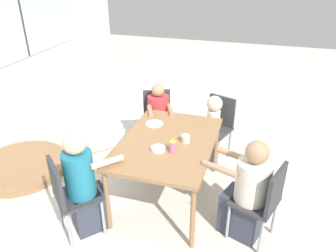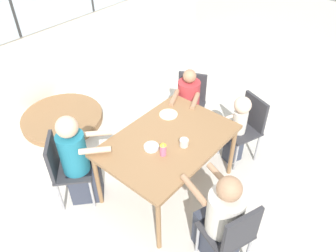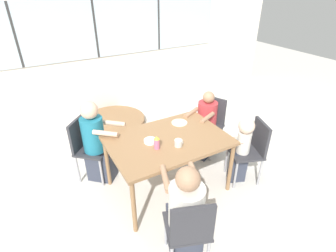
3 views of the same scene
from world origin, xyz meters
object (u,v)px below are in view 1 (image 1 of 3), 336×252
(person_woman_green_shirt, at_px, (247,194))
(sippy_cup, at_px, (173,145))
(chair_for_man_teal_shirt, at_px, (68,192))
(folded_table_stack, at_px, (22,166))
(person_toddler, at_px, (212,128))
(chair_for_woman_green_shirt, at_px, (264,198))
(coffee_mug, at_px, (186,139))
(chair_for_man_blue_shirt, at_px, (158,115))
(person_man_teal_shirt, at_px, (84,186))
(bowl_white_shallow, at_px, (158,149))
(person_man_blue_shirt, at_px, (159,124))
(chair_for_toddler, at_px, (218,122))

(person_woman_green_shirt, relative_size, sippy_cup, 6.79)
(chair_for_man_teal_shirt, relative_size, folded_table_stack, 0.75)
(person_toddler, xyz_separation_m, folded_table_stack, (-0.97, 2.35, -0.44))
(chair_for_woman_green_shirt, xyz_separation_m, coffee_mug, (0.41, 0.87, 0.27))
(chair_for_man_blue_shirt, bearing_deg, person_man_teal_shirt, 59.76)
(bowl_white_shallow, bearing_deg, coffee_mug, -42.62)
(chair_for_woman_green_shirt, distance_m, person_man_blue_shirt, 1.92)
(coffee_mug, distance_m, sippy_cup, 0.26)
(sippy_cup, distance_m, folded_table_stack, 2.26)
(person_man_blue_shirt, xyz_separation_m, bowl_white_shallow, (-1.09, -0.35, 0.31))
(chair_for_woman_green_shirt, bearing_deg, folded_table_stack, 103.76)
(person_man_blue_shirt, relative_size, folded_table_stack, 0.89)
(chair_for_man_teal_shirt, xyz_separation_m, bowl_white_shallow, (0.62, -0.71, 0.25))
(chair_for_man_blue_shirt, bearing_deg, coffee_mug, 99.00)
(person_man_blue_shirt, bearing_deg, chair_for_man_teal_shirt, 53.85)
(person_man_teal_shirt, xyz_separation_m, sippy_cup, (0.51, -0.75, 0.31))
(chair_for_man_blue_shirt, bearing_deg, chair_for_man_teal_shirt, 56.85)
(chair_for_woman_green_shirt, height_order, coffee_mug, chair_for_woman_green_shirt)
(chair_for_man_teal_shirt, height_order, bowl_white_shallow, chair_for_man_teal_shirt)
(sippy_cup, relative_size, folded_table_stack, 0.14)
(chair_for_man_teal_shirt, relative_size, bowl_white_shallow, 5.76)
(coffee_mug, bearing_deg, sippy_cup, 162.14)
(person_man_teal_shirt, distance_m, coffee_mug, 1.15)
(chair_for_man_teal_shirt, bearing_deg, person_man_teal_shirt, 90.00)
(person_woman_green_shirt, xyz_separation_m, person_man_blue_shirt, (1.20, 1.29, -0.02))
(sippy_cup, bearing_deg, folded_table_stack, 85.80)
(chair_for_man_teal_shirt, height_order, sippy_cup, sippy_cup)
(sippy_cup, bearing_deg, chair_for_man_teal_shirt, 125.94)
(person_toddler, bearing_deg, coffee_mug, 100.69)
(person_man_blue_shirt, distance_m, bowl_white_shallow, 1.19)
(person_toddler, distance_m, bowl_white_shallow, 1.22)
(person_toddler, xyz_separation_m, sippy_cup, (-1.12, 0.23, 0.34))
(coffee_mug, bearing_deg, chair_for_man_blue_shirt, 33.27)
(person_toddler, distance_m, sippy_cup, 1.19)
(chair_for_toddler, bearing_deg, coffee_mug, 99.16)
(person_woman_green_shirt, distance_m, person_man_blue_shirt, 1.76)
(person_man_teal_shirt, xyz_separation_m, bowl_white_shallow, (0.50, -0.60, 0.24))
(person_woman_green_shirt, bearing_deg, chair_for_woman_green_shirt, -90.00)
(person_woman_green_shirt, bearing_deg, sippy_cup, 101.50)
(bowl_white_shallow, bearing_deg, person_man_blue_shirt, 17.94)
(chair_for_man_teal_shirt, relative_size, person_man_blue_shirt, 0.84)
(chair_for_woman_green_shirt, xyz_separation_m, chair_for_toddler, (1.44, 0.66, 0.00))
(bowl_white_shallow, xyz_separation_m, folded_table_stack, (0.16, 1.96, -0.72))
(bowl_white_shallow, bearing_deg, chair_for_man_teal_shirt, 130.95)
(person_man_teal_shirt, distance_m, person_toddler, 1.90)
(person_woman_green_shirt, relative_size, person_toddler, 1.15)
(person_woman_green_shirt, xyz_separation_m, folded_table_stack, (0.27, 2.90, -0.43))
(chair_for_man_blue_shirt, relative_size, chair_for_man_teal_shirt, 1.00)
(chair_for_toddler, relative_size, person_man_blue_shirt, 0.84)
(sippy_cup, xyz_separation_m, folded_table_stack, (0.16, 2.12, -0.78))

